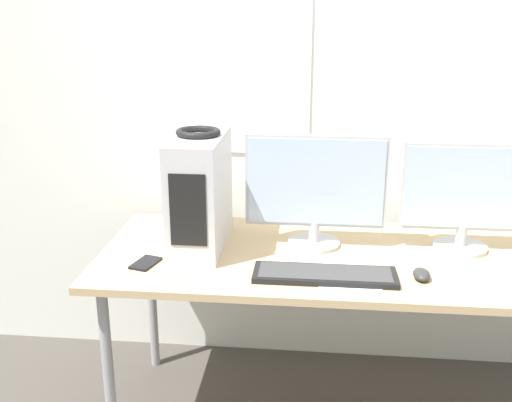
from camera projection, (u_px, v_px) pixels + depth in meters
The scene contains 10 objects.
wall_back at pixel (362, 73), 2.55m from camera, with size 8.00×0.07×2.70m.
desk at pixel (361, 267), 2.27m from camera, with size 1.98×0.76×0.72m.
pc_tower at pixel (200, 192), 2.29m from camera, with size 0.19×0.45×0.44m.
headphones at pixel (198, 132), 2.22m from camera, with size 0.17×0.17×0.03m.
monitor_main at pixel (316, 188), 2.29m from camera, with size 0.54×0.20×0.44m.
monitor_right_near at pixel (466, 195), 2.25m from camera, with size 0.48×0.20×0.42m.
keyboard at pixel (325, 275), 2.07m from camera, with size 0.49×0.15×0.02m.
mouse at pixel (422, 274), 2.06m from camera, with size 0.06×0.09×0.03m.
cell_phone at pixel (146, 263), 2.18m from camera, with size 0.10×0.14×0.01m.
paper_sheet_left at pixel (347, 278), 2.06m from camera, with size 0.23×0.31×0.00m.
Camera 1 is at (-0.19, -1.74, 1.61)m, focal length 42.00 mm.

